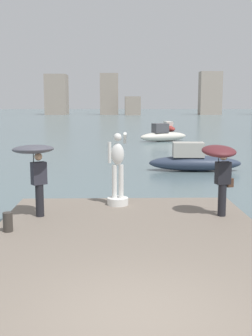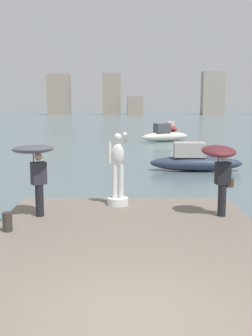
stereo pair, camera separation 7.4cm
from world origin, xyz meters
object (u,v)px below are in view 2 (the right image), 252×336
at_px(boat_near, 195,161).
at_px(onlooker_right, 220,162).
at_px(onlooker_left, 35,159).
at_px(boat_rightward, 165,135).
at_px(statue_white_figure, 118,177).
at_px(mooring_bollard, 7,222).
at_px(boat_mid, 171,127).

bearing_deg(boat_near, onlooker_right, -96.68).
bearing_deg(onlooker_left, boat_rightward, 76.52).
bearing_deg(statue_white_figure, onlooker_left, -149.94).
xyz_separation_m(mooring_bollard, boat_near, (6.54, 11.36, -0.11)).
relative_size(onlooker_right, boat_mid, 0.35).
bearing_deg(onlooker_left, onlooker_right, -0.43).
bearing_deg(boat_rightward, boat_mid, 80.77).
xyz_separation_m(onlooker_left, mooring_bollard, (-0.43, -1.32, -1.34)).
relative_size(statue_white_figure, mooring_bollard, 4.72).
height_order(statue_white_figure, boat_mid, statue_white_figure).
bearing_deg(onlooker_right, onlooker_left, 179.57).
xyz_separation_m(onlooker_left, boat_mid, (8.71, 40.89, -1.53)).
distance_m(onlooker_right, boat_near, 10.24).
xyz_separation_m(statue_white_figure, onlooker_left, (-2.20, -1.27, 0.72)).
relative_size(onlooker_right, mooring_bollard, 4.23).
xyz_separation_m(boat_mid, boat_rightward, (-2.30, -14.17, 0.11)).
xyz_separation_m(onlooker_left, boat_near, (6.11, 10.04, -1.45)).
bearing_deg(boat_near, boat_rightward, 88.97).
bearing_deg(statue_white_figure, boat_near, 65.97).
distance_m(mooring_bollard, boat_rightward, 28.86).
relative_size(mooring_bollard, boat_mid, 0.08).
distance_m(statue_white_figure, onlooker_right, 3.09).
bearing_deg(boat_rightward, onlooker_right, -93.16).
height_order(onlooker_left, boat_mid, onlooker_left).
height_order(statue_white_figure, boat_near, statue_white_figure).
bearing_deg(boat_rightward, boat_near, -91.03).
xyz_separation_m(statue_white_figure, boat_rightward, (4.21, 25.45, -0.70)).
relative_size(boat_near, boat_mid, 0.85).
height_order(boat_mid, boat_rightward, boat_rightward).
bearing_deg(onlooker_right, boat_mid, 84.72).
bearing_deg(mooring_bollard, statue_white_figure, 44.62).
distance_m(onlooker_left, boat_mid, 41.83).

